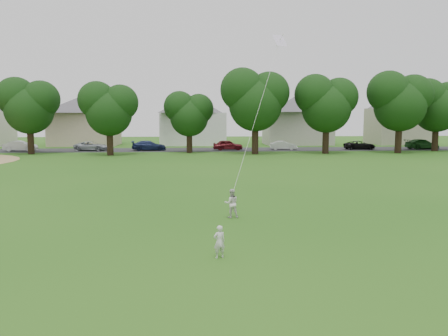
{
  "coord_description": "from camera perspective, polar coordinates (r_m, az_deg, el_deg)",
  "views": [
    {
      "loc": [
        0.03,
        -14.41,
        4.23
      ],
      "look_at": [
        1.18,
        2.0,
        2.3
      ],
      "focal_mm": 35.0,
      "sensor_mm": 36.0,
      "label": 1
    }
  ],
  "objects": [
    {
      "name": "street",
      "position": [
        56.57,
        -4.04,
        2.4
      ],
      "size": [
        90.0,
        7.0,
        0.01
      ],
      "primitive_type": "cube",
      "color": "#2D2D30",
      "rests_on": "ground"
    },
    {
      "name": "tree_row",
      "position": [
        50.67,
        0.81,
        8.92
      ],
      "size": [
        81.41,
        8.64,
        10.02
      ],
      "color": "black",
      "rests_on": "ground"
    },
    {
      "name": "ground",
      "position": [
        15.02,
        -4.02,
        -9.69
      ],
      "size": [
        160.0,
        160.0,
        0.0
      ],
      "primitive_type": "plane",
      "color": "#215413",
      "rests_on": "ground"
    },
    {
      "name": "parked_cars",
      "position": [
        55.77,
        1.32,
        2.99
      ],
      "size": [
        73.12,
        2.42,
        1.3
      ],
      "color": "black",
      "rests_on": "ground"
    },
    {
      "name": "house_row",
      "position": [
        66.41,
        -4.49,
        7.18
      ],
      "size": [
        76.76,
        14.15,
        10.14
      ],
      "color": "silver",
      "rests_on": "ground"
    },
    {
      "name": "toddler",
      "position": [
        13.29,
        -0.62,
        -9.6
      ],
      "size": [
        0.43,
        0.35,
        1.01
      ],
      "primitive_type": "imported",
      "rotation": [
        0.0,
        0.0,
        3.47
      ],
      "color": "silver",
      "rests_on": "ground"
    },
    {
      "name": "kite",
      "position": [
        20.49,
        4.46,
        7.42
      ],
      "size": [
        1.91,
        2.69,
        9.02
      ],
      "color": "white",
      "rests_on": "ground"
    },
    {
      "name": "older_boy",
      "position": [
        18.4,
        0.99,
        -4.64
      ],
      "size": [
        0.63,
        0.51,
        1.23
      ],
      "primitive_type": "imported",
      "rotation": [
        0.0,
        0.0,
        3.21
      ],
      "color": "silver",
      "rests_on": "ground"
    }
  ]
}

